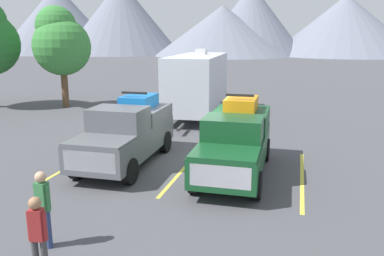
# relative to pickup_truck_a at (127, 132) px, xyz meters

# --- Properties ---
(ground_plane) EXTENTS (240.00, 240.00, 0.00)m
(ground_plane) POSITION_rel_pickup_truck_a_xyz_m (2.16, 0.75, -1.14)
(ground_plane) COLOR #47474C
(pickup_truck_a) EXTENTS (2.16, 5.26, 2.47)m
(pickup_truck_a) POSITION_rel_pickup_truck_a_xyz_m (0.00, 0.00, 0.00)
(pickup_truck_a) COLOR #595B60
(pickup_truck_a) RESTS_ON ground
(pickup_truck_b) EXTENTS (2.13, 5.38, 2.55)m
(pickup_truck_b) POSITION_rel_pickup_truck_a_xyz_m (3.93, -0.06, 0.01)
(pickup_truck_b) COLOR #144723
(pickup_truck_b) RESTS_ON ground
(lot_stripe_a) EXTENTS (0.12, 5.50, 0.01)m
(lot_stripe_a) POSITION_rel_pickup_truck_a_xyz_m (-1.80, -0.07, -1.14)
(lot_stripe_a) COLOR gold
(lot_stripe_a) RESTS_ON ground
(lot_stripe_b) EXTENTS (0.12, 5.50, 0.01)m
(lot_stripe_b) POSITION_rel_pickup_truck_a_xyz_m (2.16, -0.07, -1.14)
(lot_stripe_b) COLOR gold
(lot_stripe_b) RESTS_ON ground
(lot_stripe_c) EXTENTS (0.12, 5.50, 0.01)m
(lot_stripe_c) POSITION_rel_pickup_truck_a_xyz_m (6.12, -0.07, -1.14)
(lot_stripe_c) COLOR gold
(lot_stripe_c) RESTS_ON ground
(camper_trailer_a) EXTENTS (2.91, 8.43, 3.73)m
(camper_trailer_a) POSITION_rel_pickup_truck_a_xyz_m (0.37, 8.73, 0.83)
(camper_trailer_a) COLOR silver
(camper_trailer_a) RESTS_ON ground
(person_a) EXTENTS (0.37, 0.23, 1.70)m
(person_a) POSITION_rel_pickup_truck_a_xyz_m (1.38, -7.00, -0.16)
(person_a) COLOR #3F3F42
(person_a) RESTS_ON ground
(person_b) EXTENTS (0.38, 0.24, 1.74)m
(person_b) POSITION_rel_pickup_truck_a_xyz_m (0.71, -5.91, -0.14)
(person_b) COLOR navy
(person_b) RESTS_ON ground
(tree_a) EXTENTS (3.55, 3.55, 6.29)m
(tree_a) POSITION_rel_pickup_truck_a_xyz_m (-8.59, 9.37, 2.96)
(tree_a) COLOR brown
(tree_a) RESTS_ON ground
(mountain_ridge) EXTENTS (151.15, 47.15, 16.97)m
(mountain_ridge) POSITION_rel_pickup_truck_a_xyz_m (9.74, 76.38, 5.67)
(mountain_ridge) COLOR slate
(mountain_ridge) RESTS_ON ground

